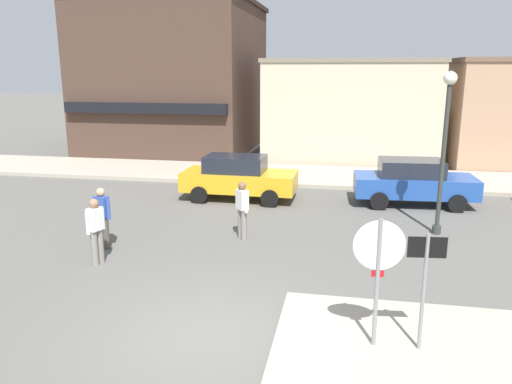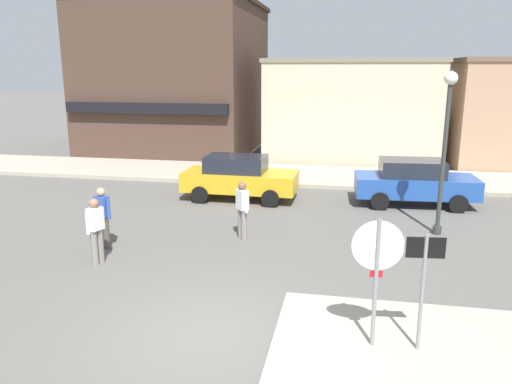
# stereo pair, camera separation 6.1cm
# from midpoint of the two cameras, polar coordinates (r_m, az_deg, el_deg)

# --- Properties ---
(ground_plane) EXTENTS (160.00, 160.00, 0.00)m
(ground_plane) POSITION_cam_midpoint_polar(r_m,az_deg,el_deg) (9.14, -5.18, -16.02)
(ground_plane) COLOR #5B5954
(kerb_far) EXTENTS (80.00, 4.00, 0.15)m
(kerb_far) POSITION_cam_midpoint_polar(r_m,az_deg,el_deg) (21.57, 4.61, 1.91)
(kerb_far) COLOR #A89E8C
(kerb_far) RESTS_ON ground
(stop_sign) EXTENTS (0.82, 0.11, 2.30)m
(stop_sign) POSITION_cam_midpoint_polar(r_m,az_deg,el_deg) (8.18, 13.84, -8.29)
(stop_sign) COLOR gray
(stop_sign) RESTS_ON ground
(one_way_sign) EXTENTS (0.60, 0.08, 2.10)m
(one_way_sign) POSITION_cam_midpoint_polar(r_m,az_deg,el_deg) (8.34, 18.75, -9.60)
(one_way_sign) COLOR gray
(one_way_sign) RESTS_ON ground
(lamp_post) EXTENTS (0.36, 0.36, 4.54)m
(lamp_post) POSITION_cam_midpoint_polar(r_m,az_deg,el_deg) (14.46, 21.03, 6.68)
(lamp_post) COLOR #333833
(lamp_post) RESTS_ON ground
(parked_car_nearest) EXTENTS (4.02, 1.93, 1.56)m
(parked_car_nearest) POSITION_cam_midpoint_polar(r_m,az_deg,el_deg) (17.74, -1.83, 1.75)
(parked_car_nearest) COLOR gold
(parked_car_nearest) RESTS_ON ground
(parked_car_second) EXTENTS (4.09, 2.05, 1.56)m
(parked_car_second) POSITION_cam_midpoint_polar(r_m,az_deg,el_deg) (17.83, 17.73, 1.14)
(parked_car_second) COLOR #234C9E
(parked_car_second) RESTS_ON ground
(pedestrian_crossing_near) EXTENTS (0.43, 0.48, 1.61)m
(pedestrian_crossing_near) POSITION_cam_midpoint_polar(r_m,az_deg,el_deg) (13.51, -1.44, -1.91)
(pedestrian_crossing_near) COLOR gray
(pedestrian_crossing_near) RESTS_ON ground
(pedestrian_crossing_far) EXTENTS (0.33, 0.55, 1.61)m
(pedestrian_crossing_far) POSITION_cam_midpoint_polar(r_m,az_deg,el_deg) (12.39, -17.69, -4.05)
(pedestrian_crossing_far) COLOR gray
(pedestrian_crossing_far) RESTS_ON ground
(pedestrian_kerb_side) EXTENTS (0.55, 0.32, 1.61)m
(pedestrian_kerb_side) POSITION_cam_midpoint_polar(r_m,az_deg,el_deg) (13.44, -17.01, -2.62)
(pedestrian_kerb_side) COLOR #4C473D
(pedestrian_kerb_side) RESTS_ON ground
(building_corner_shop) EXTENTS (8.90, 10.02, 8.16)m
(building_corner_shop) POSITION_cam_midpoint_polar(r_m,az_deg,el_deg) (29.40, -8.76, 12.87)
(building_corner_shop) COLOR #473328
(building_corner_shop) RESTS_ON ground
(building_storefront_left_near) EXTENTS (8.47, 5.92, 5.02)m
(building_storefront_left_near) POSITION_cam_midpoint_polar(r_m,az_deg,el_deg) (26.39, 10.87, 9.26)
(building_storefront_left_near) COLOR beige
(building_storefront_left_near) RESTS_ON ground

